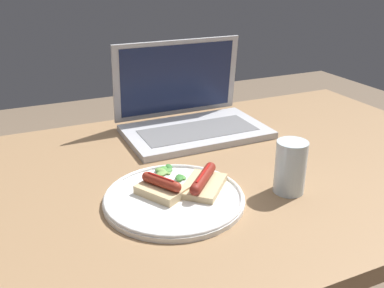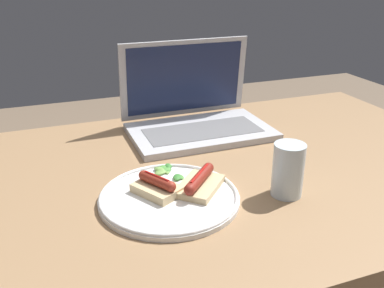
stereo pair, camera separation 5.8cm
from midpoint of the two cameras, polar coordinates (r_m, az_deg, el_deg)
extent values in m
cube|color=#93704C|center=(0.97, -2.24, -4.92)|extent=(1.50, 0.83, 0.04)
cylinder|color=#93704C|center=(1.70, 14.72, -6.22)|extent=(0.04, 0.04, 0.68)
cube|color=#B7B7BC|center=(1.17, -0.90, 1.64)|extent=(0.38, 0.23, 0.02)
cube|color=slate|center=(1.16, -0.63, 1.85)|extent=(0.31, 0.13, 0.00)
cube|color=#B7B7BC|center=(1.25, -3.31, 8.73)|extent=(0.38, 0.03, 0.22)
cube|color=#192347|center=(1.24, -3.23, 8.70)|extent=(0.34, 0.02, 0.20)
cylinder|color=white|center=(0.86, -4.35, -7.37)|extent=(0.28, 0.28, 0.01)
torus|color=white|center=(0.85, -4.37, -6.96)|extent=(0.28, 0.28, 0.01)
cube|color=#D6B784|center=(0.86, -6.02, -6.19)|extent=(0.10, 0.11, 0.02)
cylinder|color=maroon|center=(0.85, -6.07, -5.07)|extent=(0.06, 0.08, 0.02)
sphere|color=maroon|center=(0.88, -7.92, -4.36)|extent=(0.02, 0.02, 0.02)
sphere|color=maroon|center=(0.83, -4.12, -5.80)|extent=(0.02, 0.02, 0.02)
cylinder|color=red|center=(0.85, -6.10, -4.45)|extent=(0.04, 0.06, 0.00)
cube|color=#D6B784|center=(0.88, -0.40, -5.62)|extent=(0.13, 0.13, 0.01)
cylinder|color=maroon|center=(0.87, -0.41, -4.58)|extent=(0.09, 0.09, 0.02)
sphere|color=maroon|center=(0.83, -1.60, -6.16)|extent=(0.02, 0.02, 0.02)
sphere|color=maroon|center=(0.91, 0.67, -3.15)|extent=(0.02, 0.02, 0.02)
cylinder|color=red|center=(0.86, -0.41, -3.92)|extent=(0.06, 0.07, 0.01)
ellipsoid|color=#387A33|center=(0.92, -3.51, -4.53)|extent=(0.03, 0.03, 0.01)
ellipsoid|color=#4C8E3D|center=(0.95, -5.26, -3.61)|extent=(0.03, 0.02, 0.01)
ellipsoid|color=#387A33|center=(0.97, -4.82, -3.07)|extent=(0.02, 0.03, 0.01)
ellipsoid|color=#709E4C|center=(0.94, -5.80, -3.86)|extent=(0.04, 0.03, 0.01)
ellipsoid|color=#4C8E3D|center=(0.96, -5.62, -3.40)|extent=(0.03, 0.04, 0.01)
ellipsoid|color=#387A33|center=(0.95, -5.05, -3.64)|extent=(0.02, 0.02, 0.01)
ellipsoid|color=#709E4C|center=(0.95, -5.93, -3.58)|extent=(0.03, 0.04, 0.01)
ellipsoid|color=#709E4C|center=(0.95, -4.98, -3.72)|extent=(0.02, 0.02, 0.00)
ellipsoid|color=#4C8E3D|center=(0.92, -3.22, -4.44)|extent=(0.02, 0.03, 0.01)
cylinder|color=silver|center=(0.88, 11.17, -3.06)|extent=(0.06, 0.06, 0.11)
camera|label=1|loc=(0.03, -91.72, -0.74)|focal=40.00mm
camera|label=2|loc=(0.03, 88.28, 0.74)|focal=40.00mm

